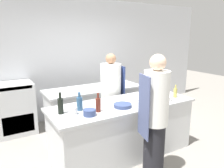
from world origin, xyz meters
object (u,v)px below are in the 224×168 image
at_px(bowl_mixing_large, 90,112).
at_px(bowl_prep_small, 167,99).
at_px(bottle_water, 98,104).
at_px(chef_at_prep_near, 155,119).
at_px(bottle_wine, 80,103).
at_px(bottle_sauce, 160,90).
at_px(bowl_ceramic_blue, 123,105).
at_px(cup, 74,111).
at_px(oven_range, 15,108).
at_px(chef_at_stove, 111,96).
at_px(bottle_cooking_oil, 147,96).
at_px(bottle_vinegar, 175,92).
at_px(bottle_olive_oil, 61,105).

bearing_deg(bowl_mixing_large, bowl_prep_small, -2.38).
bearing_deg(bottle_water, chef_at_prep_near, -48.15).
height_order(bottle_wine, bowl_mixing_large, bottle_wine).
distance_m(bottle_sauce, bowl_ceramic_blue, 1.00).
height_order(chef_at_prep_near, cup, chef_at_prep_near).
height_order(bottle_sauce, bowl_ceramic_blue, bottle_sauce).
bearing_deg(bottle_water, bowl_mixing_large, -156.70).
distance_m(oven_range, bowl_prep_small, 2.97).
bearing_deg(bottle_sauce, chef_at_stove, 135.33).
height_order(bottle_cooking_oil, bowl_prep_small, bottle_cooking_oil).
bearing_deg(chef_at_stove, chef_at_prep_near, -4.76).
relative_size(chef_at_prep_near, bottle_water, 6.23).
distance_m(bottle_vinegar, bowl_ceramic_blue, 1.09).
xyz_separation_m(chef_at_stove, bowl_mixing_large, (-0.90, -0.93, 0.13)).
distance_m(chef_at_prep_near, bottle_olive_oil, 1.31).
distance_m(bottle_olive_oil, cup, 0.20).
bearing_deg(bottle_cooking_oil, chef_at_prep_near, -120.33).
relative_size(chef_at_stove, bottle_olive_oil, 5.28).
relative_size(oven_range, bottle_sauce, 4.52).
distance_m(bottle_vinegar, cup, 1.85).
relative_size(oven_range, bottle_wine, 3.82).
bearing_deg(bottle_sauce, chef_at_prep_near, -136.36).
relative_size(bottle_cooking_oil, bowl_ceramic_blue, 0.94).
distance_m(chef_at_prep_near, bowl_mixing_large, 0.89).
height_order(bottle_water, bowl_mixing_large, bottle_water).
bearing_deg(bottle_cooking_oil, bottle_olive_oil, 171.69).
height_order(bowl_prep_small, cup, cup).
height_order(bottle_wine, bottle_water, bottle_water).
bearing_deg(chef_at_prep_near, bottle_sauce, -31.63).
xyz_separation_m(chef_at_prep_near, bottle_vinegar, (0.96, 0.55, 0.10)).
bearing_deg(bottle_olive_oil, cup, -38.05).
xyz_separation_m(bottle_cooking_oil, bowl_ceramic_blue, (-0.48, -0.02, -0.08)).
xyz_separation_m(bottle_sauce, bowl_mixing_large, (-1.56, -0.28, -0.05)).
bearing_deg(bowl_ceramic_blue, bottle_sauce, 12.79).
xyz_separation_m(bottle_vinegar, bottle_sauce, (-0.11, 0.26, 0.00)).
bearing_deg(bottle_sauce, bottle_vinegar, -66.27).
bearing_deg(bottle_wine, bowl_ceramic_blue, -19.18).
bearing_deg(chef_at_stove, bottle_cooking_oil, 13.47).
height_order(bottle_vinegar, bowl_prep_small, bottle_vinegar).
height_order(bottle_water, bowl_prep_small, bottle_water).
relative_size(bottle_sauce, cup, 2.22).
bearing_deg(bottle_cooking_oil, bottle_wine, 169.76).
xyz_separation_m(bowl_mixing_large, bowl_ceramic_blue, (0.59, 0.06, -0.02)).
bearing_deg(bottle_olive_oil, chef_at_prep_near, -38.04).
relative_size(bottle_water, bowl_mixing_large, 1.60).
relative_size(bottle_wine, bowl_mixing_large, 1.56).
distance_m(bowl_mixing_large, cup, 0.23).
xyz_separation_m(oven_range, bottle_wine, (0.68, -1.72, 0.48)).
distance_m(bottle_sauce, bowl_mixing_large, 1.59).
distance_m(bowl_ceramic_blue, cup, 0.76).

